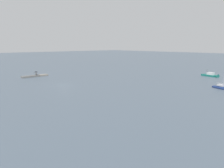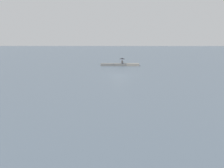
{
  "view_description": "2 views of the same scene",
  "coord_description": "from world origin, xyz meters",
  "px_view_note": "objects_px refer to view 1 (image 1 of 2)",
  "views": [
    {
      "loc": [
        27.77,
        49.56,
        10.81
      ],
      "look_at": [
        -2.52,
        16.34,
        2.26
      ],
      "focal_mm": 33.4,
      "sensor_mm": 36.0,
      "label": 1
    },
    {
      "loc": [
        -0.3,
        54.4,
        6.0
      ],
      "look_at": [
        0.68,
        20.49,
        1.33
      ],
      "focal_mm": 51.94,
      "sensor_mm": 36.0,
      "label": 2
    }
  ],
  "objects_px": {
    "sailboat_navy_mid": "(221,88)",
    "motorboat_teal_mid": "(211,76)",
    "person_seated_grey_left": "(36,74)",
    "umbrella_open_black": "(36,72)"
  },
  "relations": [
    {
      "from": "sailboat_navy_mid",
      "to": "umbrella_open_black",
      "type": "bearing_deg",
      "value": -48.11
    },
    {
      "from": "person_seated_grey_left",
      "to": "umbrella_open_black",
      "type": "relative_size",
      "value": 0.53
    },
    {
      "from": "person_seated_grey_left",
      "to": "motorboat_teal_mid",
      "type": "relative_size",
      "value": 0.12
    },
    {
      "from": "person_seated_grey_left",
      "to": "umbrella_open_black",
      "type": "distance_m",
      "value": 0.87
    },
    {
      "from": "person_seated_grey_left",
      "to": "umbrella_open_black",
      "type": "bearing_deg",
      "value": -89.92
    },
    {
      "from": "umbrella_open_black",
      "to": "motorboat_teal_mid",
      "type": "xyz_separation_m",
      "value": [
        -44.27,
        40.44,
        -1.34
      ]
    },
    {
      "from": "umbrella_open_black",
      "to": "sailboat_navy_mid",
      "type": "relative_size",
      "value": 0.18
    },
    {
      "from": "sailboat_navy_mid",
      "to": "motorboat_teal_mid",
      "type": "relative_size",
      "value": 1.27
    },
    {
      "from": "umbrella_open_black",
      "to": "sailboat_navy_mid",
      "type": "distance_m",
      "value": 56.72
    },
    {
      "from": "motorboat_teal_mid",
      "to": "umbrella_open_black",
      "type": "bearing_deg",
      "value": -34.76
    }
  ]
}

